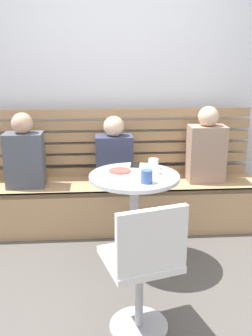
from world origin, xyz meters
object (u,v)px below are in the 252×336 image
(person_child_left, at_px, (114,154))
(phone_on_table, at_px, (135,165))
(person_child_middle, at_px, (25,154))
(cup_glass_short, at_px, (153,164))
(booth_bench, at_px, (117,205))
(person_adult, at_px, (206,148))
(plate_small, at_px, (120,171))
(cup_mug_blue, at_px, (147,176))
(cup_espresso_small, at_px, (157,170))
(cafe_table, at_px, (134,202))
(white_chair, at_px, (144,265))

(person_child_left, relative_size, phone_on_table, 4.52)
(person_child_middle, bearing_deg, cup_glass_short, -25.20)
(person_child_middle, bearing_deg, person_child_left, 2.70)
(booth_bench, xyz_separation_m, person_adult, (0.85, 0.01, 0.54))
(booth_bench, bearing_deg, plate_small, -89.89)
(person_child_middle, height_order, cup_glass_short, person_child_middle)
(cup_mug_blue, distance_m, plate_small, 0.33)
(person_adult, distance_m, cup_glass_short, 0.80)
(plate_small, bearing_deg, cup_espresso_small, -15.76)
(cup_mug_blue, relative_size, phone_on_table, 0.68)
(booth_bench, xyz_separation_m, cup_glass_short, (0.27, -0.54, 0.56))
(cup_glass_short, bearing_deg, cafe_table, -137.73)
(white_chair, xyz_separation_m, person_adult, (0.76, 1.51, 0.29))
(cup_glass_short, bearing_deg, cup_mug_blue, -105.83)
(cafe_table, xyz_separation_m, plate_small, (-0.10, 0.09, 0.23))
(cafe_table, bearing_deg, person_child_middle, 144.42)
(cup_mug_blue, height_order, phone_on_table, cup_mug_blue)
(cup_mug_blue, bearing_deg, cup_glass_short, 74.17)
(cafe_table, height_order, plate_small, plate_small)
(cup_glass_short, bearing_deg, booth_bench, 116.42)
(cup_glass_short, height_order, phone_on_table, cup_glass_short)
(white_chair, height_order, person_adult, person_adult)
(cup_glass_short, bearing_deg, person_child_left, 117.46)
(person_adult, bearing_deg, cafe_table, -136.62)
(person_adult, bearing_deg, person_child_left, 179.97)
(person_child_middle, bearing_deg, cup_mug_blue, -40.41)
(person_child_middle, xyz_separation_m, plate_small, (0.83, -0.57, 0.01))
(phone_on_table, bearing_deg, cup_glass_short, 151.52)
(person_child_middle, relative_size, phone_on_table, 4.84)
(booth_bench, bearing_deg, white_chair, -86.81)
(booth_bench, xyz_separation_m, plate_small, (0.00, -0.59, 0.52))
(cafe_table, distance_m, white_chair, 0.81)
(booth_bench, height_order, cup_mug_blue, cup_mug_blue)
(booth_bench, xyz_separation_m, person_child_middle, (-0.83, -0.02, 0.52))
(booth_bench, distance_m, phone_on_table, 0.69)
(white_chair, bearing_deg, cafe_table, 88.69)
(white_chair, distance_m, cup_mug_blue, 0.71)
(person_adult, height_order, cup_glass_short, person_adult)
(cup_mug_blue, bearing_deg, person_adult, 52.83)
(white_chair, bearing_deg, phone_on_table, 87.41)
(person_child_left, distance_m, phone_on_table, 0.48)
(person_child_middle, xyz_separation_m, cup_glass_short, (1.10, -0.52, 0.04))
(phone_on_table, bearing_deg, plate_small, 59.06)
(white_chair, bearing_deg, person_child_middle, 121.69)
(booth_bench, xyz_separation_m, cup_mug_blue, (0.17, -0.87, 0.57))
(cup_espresso_small, bearing_deg, person_child_left, 113.37)
(cup_glass_short, distance_m, plate_small, 0.27)
(booth_bench, distance_m, person_child_left, 0.50)
(cup_mug_blue, bearing_deg, booth_bench, 101.14)
(cafe_table, relative_size, white_chair, 0.87)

